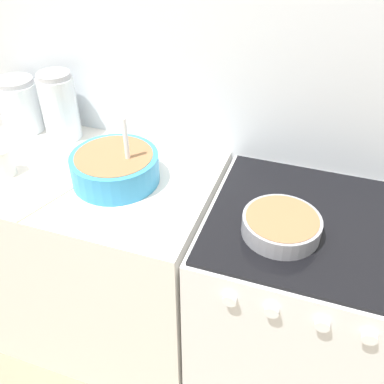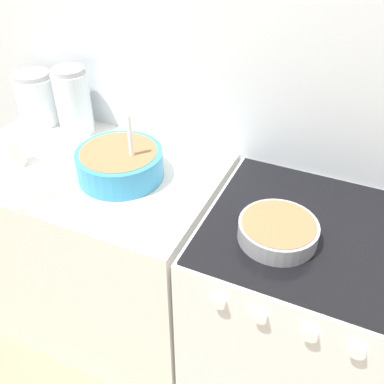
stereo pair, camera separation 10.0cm
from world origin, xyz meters
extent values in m
cube|color=silver|center=(0.00, 0.63, 1.20)|extent=(4.93, 0.05, 2.40)
cube|color=silver|center=(-0.48, 0.30, 0.44)|extent=(0.96, 0.61, 0.88)
cube|color=silver|center=(0.35, 0.30, 0.43)|extent=(0.66, 0.61, 0.87)
cube|color=black|center=(0.35, 0.30, 0.87)|extent=(0.64, 0.58, 0.01)
cylinder|color=white|center=(0.16, -0.01, 0.80)|extent=(0.04, 0.02, 0.04)
cylinder|color=white|center=(0.28, -0.01, 0.80)|extent=(0.04, 0.02, 0.04)
cylinder|color=white|center=(0.41, -0.01, 0.80)|extent=(0.04, 0.02, 0.04)
cylinder|color=white|center=(0.53, -0.01, 0.80)|extent=(0.04, 0.02, 0.04)
cylinder|color=#338CBF|center=(-0.33, 0.30, 0.93)|extent=(0.30, 0.30, 0.10)
cylinder|color=#8C603D|center=(-0.33, 0.30, 0.96)|extent=(0.26, 0.26, 0.06)
cylinder|color=white|center=(-0.28, 0.30, 1.01)|extent=(0.02, 0.02, 0.23)
cylinder|color=gray|center=(0.25, 0.22, 0.91)|extent=(0.23, 0.23, 0.06)
cylinder|color=#8C603D|center=(0.25, 0.22, 0.92)|extent=(0.21, 0.21, 0.05)
cylinder|color=silver|center=(-0.85, 0.51, 0.98)|extent=(0.16, 0.16, 0.20)
cylinder|color=white|center=(-0.85, 0.51, 0.94)|extent=(0.14, 0.14, 0.12)
cylinder|color=#B2B2B7|center=(-0.85, 0.51, 1.09)|extent=(0.14, 0.14, 0.02)
cylinder|color=silver|center=(-0.66, 0.51, 1.00)|extent=(0.14, 0.14, 0.25)
cylinder|color=silver|center=(-0.66, 0.51, 0.95)|extent=(0.12, 0.12, 0.15)
cylinder|color=#B2B2B7|center=(-0.66, 0.51, 1.14)|extent=(0.12, 0.12, 0.02)
cylinder|color=silver|center=(-0.72, 0.21, 0.93)|extent=(0.08, 0.08, 0.10)
cube|color=beige|center=(-0.57, 0.16, 0.88)|extent=(0.28, 0.32, 0.01)
camera|label=1|loc=(0.31, -0.76, 1.75)|focal=40.00mm
camera|label=2|loc=(0.40, -0.72, 1.75)|focal=40.00mm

